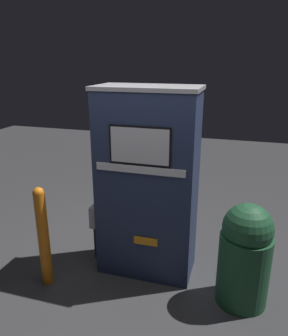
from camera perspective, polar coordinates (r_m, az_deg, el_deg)
The scene contains 4 objects.
ground_plane at distance 3.79m, azimuth -0.62°, elevation -18.97°, with size 14.00×14.00×0.00m, color #38383A.
gas_pump at distance 3.50m, azimuth 0.59°, elevation -2.81°, with size 1.13×0.58×2.06m.
safety_bollard at distance 3.60m, azimuth -17.14°, elevation -11.09°, with size 0.12×0.12×1.11m.
trash_bin at distance 3.37m, azimuth 17.16°, elevation -14.20°, with size 0.50×0.50×1.05m.
Camera 1 is at (0.90, -2.87, 2.30)m, focal length 35.00 mm.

